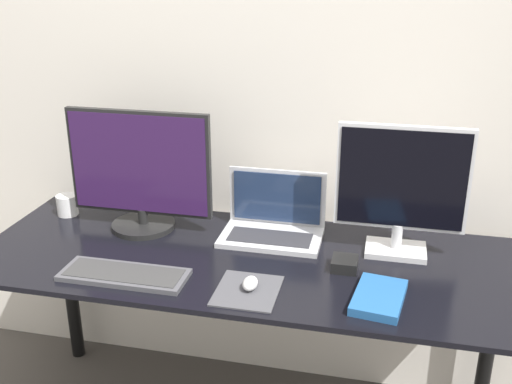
# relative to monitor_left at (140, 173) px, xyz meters

# --- Properties ---
(wall_back) EXTENTS (7.00, 0.05, 2.50)m
(wall_back) POSITION_rel_monitor_left_xyz_m (0.43, 0.27, 0.29)
(wall_back) COLOR silver
(wall_back) RESTS_ON ground_plane
(desk) EXTENTS (1.85, 0.71, 0.75)m
(desk) POSITION_rel_monitor_left_xyz_m (0.43, -0.15, -0.33)
(desk) COLOR black
(desk) RESTS_ON ground_plane
(monitor_left) EXTENTS (0.53, 0.23, 0.44)m
(monitor_left) POSITION_rel_monitor_left_xyz_m (0.00, 0.00, 0.00)
(monitor_left) COLOR black
(monitor_left) RESTS_ON desk
(monitor_right) EXTENTS (0.43, 0.14, 0.45)m
(monitor_right) POSITION_rel_monitor_left_xyz_m (0.92, 0.00, 0.02)
(monitor_right) COLOR silver
(monitor_right) RESTS_ON desk
(laptop) EXTENTS (0.36, 0.22, 0.23)m
(laptop) POSITION_rel_monitor_left_xyz_m (0.48, 0.04, -0.16)
(laptop) COLOR silver
(laptop) RESTS_ON desk
(keyboard) EXTENTS (0.40, 0.15, 0.02)m
(keyboard) POSITION_rel_monitor_left_xyz_m (0.09, -0.36, -0.21)
(keyboard) COLOR #4C4C51
(keyboard) RESTS_ON desk
(mousepad) EXTENTS (0.19, 0.21, 0.00)m
(mousepad) POSITION_rel_monitor_left_xyz_m (0.49, -0.36, -0.21)
(mousepad) COLOR #47474C
(mousepad) RESTS_ON desk
(mouse) EXTENTS (0.04, 0.07, 0.04)m
(mouse) POSITION_rel_monitor_left_xyz_m (0.49, -0.35, -0.19)
(mouse) COLOR silver
(mouse) RESTS_ON mousepad
(book) EXTENTS (0.17, 0.24, 0.03)m
(book) POSITION_rel_monitor_left_xyz_m (0.87, -0.33, -0.20)
(book) COLOR #235B9E
(book) RESTS_ON desk
(mug) EXTENTS (0.08, 0.08, 0.08)m
(mug) POSITION_rel_monitor_left_xyz_m (-0.34, 0.05, -0.18)
(mug) COLOR white
(mug) RESTS_ON desk
(power_brick) EXTENTS (0.08, 0.09, 0.04)m
(power_brick) POSITION_rel_monitor_left_xyz_m (0.76, -0.16, -0.20)
(power_brick) COLOR black
(power_brick) RESTS_ON desk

